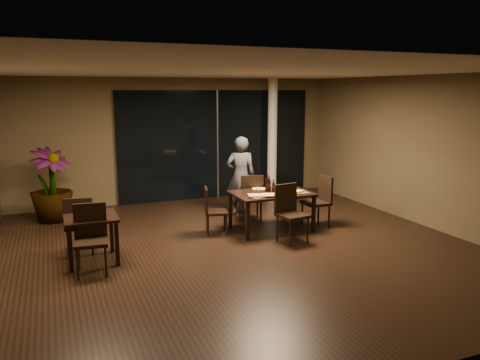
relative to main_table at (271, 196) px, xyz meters
name	(u,v)px	position (x,y,z in m)	size (l,w,h in m)	color
ground	(239,248)	(-1.00, -0.80, -0.68)	(8.00, 8.00, 0.00)	black
wall_back	(177,140)	(-1.00, 3.25, 0.82)	(8.00, 0.10, 3.00)	#4C4128
wall_front	(411,228)	(-1.00, -4.85, 0.82)	(8.00, 0.10, 3.00)	#4C4128
wall_right	(427,151)	(3.05, -0.80, 0.82)	(0.10, 8.00, 3.00)	#4C4128
ceiling	(239,70)	(-1.00, -0.80, 2.34)	(8.00, 8.00, 0.04)	silver
window_panel	(217,144)	(0.00, 3.16, 0.67)	(5.00, 0.06, 2.70)	black
column	(272,138)	(1.40, 2.85, 0.82)	(0.24, 0.24, 3.00)	silver
main_table	(271,196)	(0.00, 0.00, 0.00)	(1.50, 1.00, 0.75)	black
side_table	(91,224)	(-3.40, -0.50, -0.05)	(0.80, 0.80, 0.75)	black
chair_main_far	(251,195)	(-0.14, 0.68, -0.12)	(0.56, 0.56, 1.00)	black
chair_main_near	(290,210)	(0.01, -0.73, -0.10)	(0.55, 0.55, 1.03)	black
chair_main_left	(212,208)	(-1.16, 0.17, -0.17)	(0.51, 0.51, 0.90)	black
chair_main_right	(320,198)	(1.02, -0.12, -0.11)	(0.48, 0.48, 1.02)	black
chair_side_far	(80,222)	(-3.55, -0.08, -0.12)	(0.52, 0.52, 0.99)	black
chair_side_near	(91,235)	(-3.44, -0.93, -0.10)	(0.52, 0.52, 1.03)	black
diner	(241,176)	(-0.12, 1.27, 0.19)	(0.59, 0.39, 1.73)	#303336
potted_plant	(51,185)	(-3.95, 2.31, 0.09)	(0.84, 0.84, 1.54)	#254E1A
pizza_board_left	(262,196)	(-0.32, -0.26, 0.08)	(0.52, 0.26, 0.01)	#4F3119
pizza_board_right	(292,193)	(0.34, -0.22, 0.08)	(0.62, 0.31, 0.01)	#4D3018
oblong_pizza_left	(262,195)	(-0.32, -0.26, 0.10)	(0.50, 0.23, 0.02)	maroon
oblong_pizza_right	(292,192)	(0.34, -0.22, 0.10)	(0.44, 0.20, 0.02)	maroon
round_pizza	(259,189)	(-0.11, 0.34, 0.08)	(0.27, 0.27, 0.01)	#AF3C13
bottle_a	(269,184)	(-0.01, 0.09, 0.23)	(0.07, 0.07, 0.31)	black
bottle_b	(273,186)	(0.05, 0.02, 0.20)	(0.05, 0.05, 0.25)	black
bottle_c	(267,182)	(-0.04, 0.13, 0.25)	(0.08, 0.08, 0.35)	black
tumbler_left	(258,191)	(-0.27, 0.04, 0.12)	(0.07, 0.07, 0.08)	white
tumbler_right	(281,188)	(0.26, 0.09, 0.12)	(0.07, 0.07, 0.09)	white
napkin_near	(296,191)	(0.51, -0.06, 0.08)	(0.18, 0.10, 0.01)	white
napkin_far	(292,188)	(0.54, 0.16, 0.08)	(0.18, 0.10, 0.01)	white
wine_glass_a	(81,210)	(-3.53, -0.41, 0.16)	(0.08, 0.08, 0.17)	white
wine_glass_b	(97,211)	(-3.30, -0.54, 0.17)	(0.08, 0.08, 0.18)	white
side_napkin	(96,218)	(-3.33, -0.67, 0.08)	(0.18, 0.11, 0.01)	white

